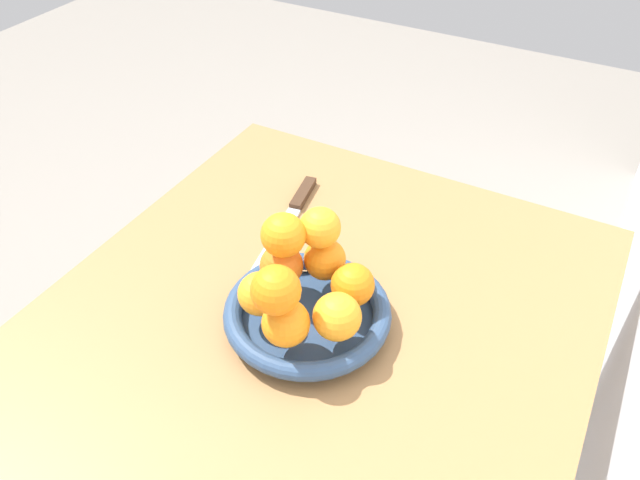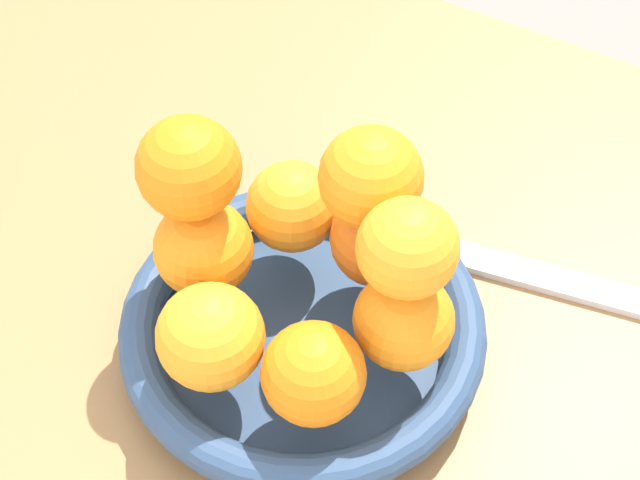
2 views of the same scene
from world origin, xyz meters
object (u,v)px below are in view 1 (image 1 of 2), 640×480
knife (291,214)px  fruit_bowl (307,314)px  orange_3 (286,323)px  orange_1 (282,265)px  orange_6 (320,228)px  orange_4 (337,317)px  orange_7 (277,290)px  orange_5 (353,285)px  orange_2 (260,294)px  orange_8 (283,235)px  dining_table (270,419)px  orange_0 (325,259)px

knife → fruit_bowl: bearing=35.6°
knife → orange_3: bearing=29.5°
fruit_bowl → orange_1: 0.08m
fruit_bowl → orange_6: bearing=-168.5°
orange_4 → orange_7: orange_7 is taller
orange_6 → knife: size_ratio=0.22×
orange_5 → orange_6: (-0.02, -0.06, 0.06)m
orange_6 → knife: bearing=-137.0°
orange_4 → orange_5: (-0.06, -0.01, -0.00)m
orange_3 → knife: size_ratio=0.24×
orange_3 → orange_4: orange_4 is taller
orange_2 → knife: size_ratio=0.23×
orange_2 → orange_5: same height
orange_3 → orange_5: orange_3 is taller
orange_6 → orange_8: size_ratio=0.94×
orange_5 → orange_7: 0.14m
fruit_bowl → orange_4: bearing=66.1°
dining_table → orange_6: size_ratio=19.08×
orange_6 → orange_7: orange_7 is taller
orange_1 → knife: (-0.18, -0.09, -0.07)m
orange_2 → orange_3: bearing=63.0°
orange_5 → orange_1: bearing=-82.9°
orange_4 → orange_8: 0.13m
orange_4 → orange_0: bearing=-143.9°
orange_1 → orange_2: (0.06, 0.00, -0.00)m
dining_table → orange_3: size_ratio=17.55×
fruit_bowl → orange_5: orange_5 is taller
dining_table → orange_4: bearing=144.4°
dining_table → orange_8: (-0.13, -0.05, 0.22)m
orange_2 → orange_6: bearing=158.4°
dining_table → fruit_bowl: fruit_bowl is taller
fruit_bowl → orange_2: orange_2 is taller
fruit_bowl → orange_2: (0.04, -0.05, 0.05)m
orange_3 → knife: 0.32m
dining_table → orange_2: bearing=-144.6°
orange_8 → dining_table: bearing=19.7°
orange_4 → orange_8: size_ratio=1.04×
dining_table → orange_0: orange_0 is taller
orange_1 → orange_2: size_ratio=1.02×
orange_5 → orange_6: orange_6 is taller
orange_2 → orange_8: 0.08m
dining_table → orange_8: size_ratio=17.88×
orange_4 → orange_5: 0.06m
orange_8 → orange_7: bearing=26.5°
orange_1 → orange_2: bearing=2.9°
orange_0 → knife: orange_0 is taller
orange_2 → orange_6: (-0.10, 0.04, 0.06)m
dining_table → orange_3: orange_3 is taller
orange_6 → orange_7: size_ratio=0.92×
orange_6 → orange_4: bearing=39.6°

